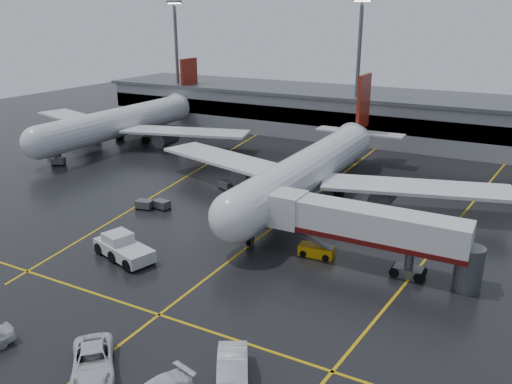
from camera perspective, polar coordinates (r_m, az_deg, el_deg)
The scene contains 20 objects.
ground at distance 59.73m, azimuth 2.61°, elevation -3.38°, with size 220.00×220.00×0.00m, color black.
apron_line_centre at distance 59.72m, azimuth 2.61°, elevation -3.37°, with size 0.25×90.00×0.02m, color gold.
apron_line_stop at distance 43.11m, azimuth -10.64°, elevation -13.16°, with size 60.00×0.25×0.02m, color gold.
apron_line_left at distance 77.57m, azimuth -7.51°, elevation 1.81°, with size 0.25×70.00×0.02m, color gold.
apron_line_right at distance 64.26m, azimuth 21.29°, elevation -3.06°, with size 0.25×70.00×0.02m, color gold.
terminal at distance 102.29m, azimuth 14.58°, elevation 8.04°, with size 122.00×19.00×8.60m.
light_mast_left at distance 115.06m, azimuth -8.74°, elevation 14.69°, with size 3.00×1.20×25.45m.
light_mast_mid at distance 96.60m, azimuth 11.23°, elevation 13.76°, with size 3.00×1.20×25.45m.
main_airliner at distance 66.74m, azimuth 6.31°, elevation 2.78°, with size 48.80×45.60×14.10m.
second_airliner at distance 98.96m, azimuth -14.12°, elevation 7.66°, with size 48.80×45.60×14.10m.
jet_bridge at distance 49.16m, azimuth 12.13°, elevation -3.92°, with size 19.90×3.40×6.05m.
pushback_tractor at distance 52.60m, azimuth -14.46°, elevation -6.05°, with size 7.45×4.66×2.48m.
belt_loader at distance 51.87m, azimuth 6.70°, elevation -6.45°, with size 3.58×1.86×2.20m.
service_van_a at distance 37.87m, azimuth -17.55°, elevation -17.37°, with size 2.69×5.84×1.62m, color silver.
service_van_c at distance 35.26m, azimuth -2.62°, elevation -19.19°, with size 1.98×5.67×1.87m, color silver.
baggage_cart_a at distance 64.61m, azimuth -10.38°, elevation -1.32°, with size 2.13×1.51×1.12m.
baggage_cart_b at distance 65.01m, azimuth -12.22°, elevation -1.31°, with size 2.22×1.67×1.12m.
baggage_cart_c at distance 70.83m, azimuth -3.32°, elevation 0.80°, with size 2.31×1.87×1.12m.
baggage_cart_d at distance 94.12m, azimuth -21.44°, elevation 4.10°, with size 2.19×1.62×1.12m.
baggage_cart_e at distance 88.14m, azimuth -20.97°, elevation 3.21°, with size 2.38×2.09×1.12m.
Camera 1 is at (23.84, -49.82, 22.73)m, focal length 36.26 mm.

